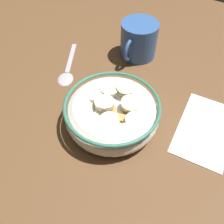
{
  "coord_description": "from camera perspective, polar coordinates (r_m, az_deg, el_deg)",
  "views": [
    {
      "loc": [
        22.81,
        13.61,
        35.89
      ],
      "look_at": [
        0.0,
        0.0,
        3.0
      ],
      "focal_mm": 38.27,
      "sensor_mm": 36.0,
      "label": 1
    }
  ],
  "objects": [
    {
      "name": "ground_plane",
      "position": [
        0.45,
        0.0,
        -3.17
      ],
      "size": [
        113.72,
        113.72,
        2.0
      ],
      "primitive_type": "cube",
      "color": "brown"
    },
    {
      "name": "cereal_bowl",
      "position": [
        0.42,
        0.0,
        -0.09
      ],
      "size": [
        16.87,
        16.87,
        5.49
      ],
      "color": "silver",
      "rests_on": "ground_plane"
    },
    {
      "name": "spoon",
      "position": [
        0.54,
        -10.79,
        9.24
      ],
      "size": [
        14.13,
        8.77,
        0.8
      ],
      "color": "#A5A5AD",
      "rests_on": "ground_plane"
    },
    {
      "name": "coffee_mug",
      "position": [
        0.57,
        6.33,
        16.73
      ],
      "size": [
        10.99,
        8.34,
        8.05
      ],
      "color": "#335999",
      "rests_on": "ground_plane"
    },
    {
      "name": "folded_napkin",
      "position": [
        0.47,
        21.33,
        -3.76
      ],
      "size": [
        15.84,
        10.13,
        0.3
      ],
      "primitive_type": "cube",
      "rotation": [
        0.0,
        0.0,
        0.06
      ],
      "color": "white",
      "rests_on": "ground_plane"
    }
  ]
}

